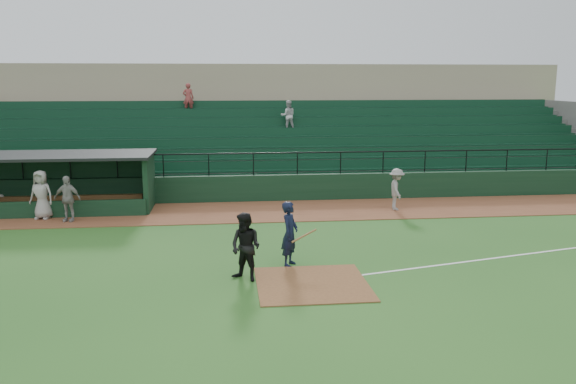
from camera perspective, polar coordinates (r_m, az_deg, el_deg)
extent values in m
plane|color=#26561C|center=(16.94, 1.87, -7.85)|extent=(90.00, 90.00, 0.00)
cube|color=brown|center=(24.60, -0.76, -1.86)|extent=(40.00, 4.00, 0.03)
cube|color=brown|center=(16.01, 2.38, -8.94)|extent=(3.00, 3.00, 0.03)
cube|color=white|center=(20.67, 23.99, -5.32)|extent=(17.49, 4.44, 0.01)
cube|color=black|center=(26.63, -1.22, 0.41)|extent=(36.00, 0.35, 1.20)
cylinder|color=black|center=(26.38, -1.24, 3.83)|extent=(36.00, 0.06, 0.06)
cube|color=#61615D|center=(31.28, -2.03, 4.20)|extent=(36.00, 9.00, 3.60)
cube|color=#0E341F|center=(30.73, -1.96, 4.92)|extent=(34.56, 8.00, 4.05)
cube|color=gray|center=(37.62, -2.79, 7.46)|extent=(38.00, 3.00, 6.40)
cube|color=#61615D|center=(35.60, -2.60, 8.08)|extent=(36.00, 2.00, 0.20)
imported|color=#BEBEBE|center=(32.03, 0.01, 7.46)|extent=(0.80, 0.63, 1.65)
imported|color=#9B3B39|center=(33.85, -9.72, 9.04)|extent=(0.61, 0.40, 1.67)
cube|color=black|center=(27.65, -21.83, 1.18)|extent=(8.50, 0.20, 2.30)
cube|color=black|center=(25.55, -13.39, 0.92)|extent=(0.20, 2.60, 2.30)
cube|color=black|center=(26.25, -22.76, 3.30)|extent=(8.90, 3.20, 0.12)
cube|color=olive|center=(27.43, -21.92, -0.82)|extent=(7.65, 0.40, 0.50)
cube|color=black|center=(25.30, -23.28, -1.62)|extent=(8.50, 0.12, 0.70)
imported|color=black|center=(17.29, 0.17, -4.11)|extent=(0.72, 0.84, 1.94)
cylinder|color=olive|center=(17.15, 1.58, -4.30)|extent=(0.79, 0.34, 0.35)
imported|color=black|center=(16.06, -4.15, -5.38)|extent=(1.17, 1.13, 1.90)
imported|color=gray|center=(25.01, 10.55, 0.26)|extent=(0.77, 1.20, 1.76)
imported|color=gray|center=(24.14, -20.75, -0.61)|extent=(1.12, 0.64, 1.79)
imported|color=#A29D97|center=(24.94, -22.94, -0.25)|extent=(1.07, 0.83, 1.94)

